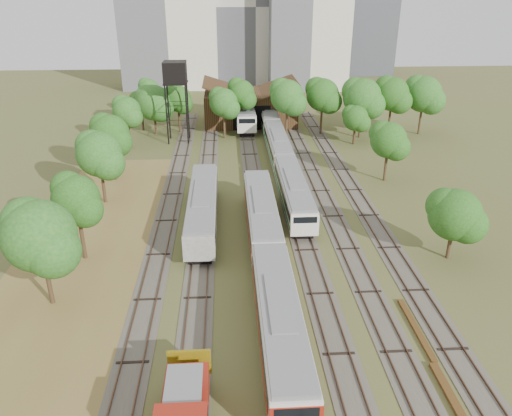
{
  "coord_description": "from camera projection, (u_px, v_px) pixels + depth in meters",
  "views": [
    {
      "loc": [
        -5.31,
        -30.63,
        23.33
      ],
      "look_at": [
        -2.55,
        15.0,
        2.5
      ],
      "focal_mm": 35.0,
      "sensor_mm": 36.0,
      "label": 1
    }
  ],
  "objects": [
    {
      "name": "rail_pile_far",
      "position": [
        416.0,
        329.0,
        36.55
      ],
      "size": [
        0.44,
        7.1,
        0.23
      ],
      "primitive_type": "cube",
      "color": "brown",
      "rests_on": "ground"
    },
    {
      "name": "tree_band_left",
      "position": [
        99.0,
        155.0,
        55.45
      ],
      "size": [
        6.17,
        73.68,
        8.75
      ],
      "color": "#382616",
      "rests_on": "ground"
    },
    {
      "name": "tracks",
      "position": [
        266.0,
        192.0,
        60.44
      ],
      "size": [
        24.6,
        80.0,
        0.19
      ],
      "color": "#4C473D",
      "rests_on": "ground"
    },
    {
      "name": "railcar_rear",
      "position": [
        245.0,
        114.0,
        87.63
      ],
      "size": [
        3.17,
        16.08,
        3.92
      ],
      "color": "black",
      "rests_on": "ground"
    },
    {
      "name": "railcar_green_set",
      "position": [
        278.0,
        146.0,
        71.61
      ],
      "size": [
        2.77,
        52.08,
        3.42
      ],
      "color": "black",
      "rests_on": "ground"
    },
    {
      "name": "dry_grass_patch",
      "position": [
        87.0,
        271.0,
        44.06
      ],
      "size": [
        14.0,
        60.0,
        0.04
      ],
      "primitive_type": "cube",
      "color": "brown",
      "rests_on": "ground"
    },
    {
      "name": "water_tower",
      "position": [
        175.0,
        75.0,
        75.51
      ],
      "size": [
        3.58,
        3.58,
        12.37
      ],
      "color": "black",
      "rests_on": "ground"
    },
    {
      "name": "tree_band_right",
      "position": [
        399.0,
        157.0,
        58.22
      ],
      "size": [
        4.7,
        39.79,
        7.63
      ],
      "color": "#382616",
      "rests_on": "ground"
    },
    {
      "name": "tower_centre",
      "position": [
        254.0,
        5.0,
        121.27
      ],
      "size": [
        20.0,
        18.0,
        36.0
      ],
      "primitive_type": "cube",
      "color": "#BAB6A9",
      "rests_on": "ground"
    },
    {
      "name": "railcar_red_set",
      "position": [
        269.0,
        259.0,
        42.17
      ],
      "size": [
        2.92,
        34.58,
        3.61
      ],
      "color": "black",
      "rests_on": "ground"
    },
    {
      "name": "maintenance_shed",
      "position": [
        250.0,
        106.0,
        89.19
      ],
      "size": [
        16.45,
        11.55,
        7.58
      ],
      "color": "#341C12",
      "rests_on": "ground"
    },
    {
      "name": "old_grey_coach",
      "position": [
        203.0,
        207.0,
        51.68
      ],
      "size": [
        2.9,
        18.0,
        3.58
      ],
      "color": "black",
      "rests_on": "ground"
    },
    {
      "name": "tree_band_far",
      "position": [
        302.0,
        97.0,
        80.07
      ],
      "size": [
        49.66,
        10.13,
        9.61
      ],
      "color": "#382616",
      "rests_on": "ground"
    },
    {
      "name": "tower_far_right",
      "position": [
        370.0,
        19.0,
        133.77
      ],
      "size": [
        12.0,
        12.0,
        28.0
      ],
      "primitive_type": "cube",
      "color": "#46484E",
      "rests_on": "ground"
    },
    {
      "name": "ground",
      "position": [
        301.0,
        319.0,
        37.79
      ],
      "size": [
        240.0,
        240.0,
        0.0
      ],
      "primitive_type": "plane",
      "color": "#475123",
      "rests_on": "ground"
    },
    {
      "name": "rail_pile_near",
      "position": [
        459.0,
        412.0,
        29.47
      ],
      "size": [
        0.54,
        8.08,
        0.27
      ],
      "primitive_type": "cube",
      "color": "brown",
      "rests_on": "ground"
    }
  ]
}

